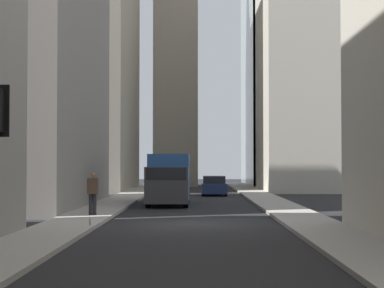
# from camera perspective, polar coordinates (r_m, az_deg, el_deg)

# --- Properties ---
(ground_plane) EXTENTS (135.00, 135.00, 0.00)m
(ground_plane) POSITION_cam_1_polar(r_m,az_deg,el_deg) (24.53, 0.01, -7.22)
(ground_plane) COLOR black
(sidewalk_right) EXTENTS (90.00, 2.20, 0.14)m
(sidewalk_right) POSITION_cam_1_polar(r_m,az_deg,el_deg) (24.98, -10.45, -6.93)
(sidewalk_right) COLOR gray
(sidewalk_right) RESTS_ON ground_plane
(sidewalk_left) EXTENTS (90.00, 2.20, 0.14)m
(sidewalk_left) POSITION_cam_1_polar(r_m,az_deg,el_deg) (24.90, 10.50, -6.95)
(sidewalk_left) COLOR gray
(sidewalk_left) RESTS_ON ground_plane
(building_left_far) EXTENTS (13.26, 10.50, 32.48)m
(building_left_far) POSITION_cam_1_polar(r_m,az_deg,el_deg) (56.63, 11.34, 12.50)
(building_left_far) COLOR beige
(building_left_far) RESTS_ON ground_plane
(building_right_far) EXTENTS (15.18, 10.00, 29.44)m
(building_right_far) POSITION_cam_1_polar(r_m,az_deg,el_deg) (56.91, -10.63, 10.84)
(building_right_far) COLOR gray
(building_right_far) RESTS_ON ground_plane
(church_spire) EXTENTS (4.92, 4.92, 35.47)m
(church_spire) POSITION_cam_1_polar(r_m,az_deg,el_deg) (66.11, -1.45, 12.39)
(church_spire) COLOR gray
(church_spire) RESTS_ON ground_plane
(delivery_truck) EXTENTS (6.46, 2.25, 2.84)m
(delivery_truck) POSITION_cam_1_polar(r_m,az_deg,el_deg) (35.21, -2.11, -3.19)
(delivery_truck) COLOR #285699
(delivery_truck) RESTS_ON ground_plane
(sedan_navy) EXTENTS (4.30, 1.78, 1.42)m
(sedan_navy) POSITION_cam_1_polar(r_m,az_deg,el_deg) (45.77, 2.01, -3.86)
(sedan_navy) COLOR navy
(sedan_navy) RESTS_ON ground_plane
(pedestrian) EXTENTS (0.26, 0.44, 1.81)m
(pedestrian) POSITION_cam_1_polar(r_m,az_deg,el_deg) (26.98, -9.04, -4.30)
(pedestrian) COLOR black
(pedestrian) RESTS_ON sidewalk_right
(discarded_bottle) EXTENTS (0.07, 0.07, 0.27)m
(discarded_bottle) POSITION_cam_1_polar(r_m,az_deg,el_deg) (22.53, -9.28, -7.05)
(discarded_bottle) COLOR #999EA3
(discarded_bottle) RESTS_ON sidewalk_right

